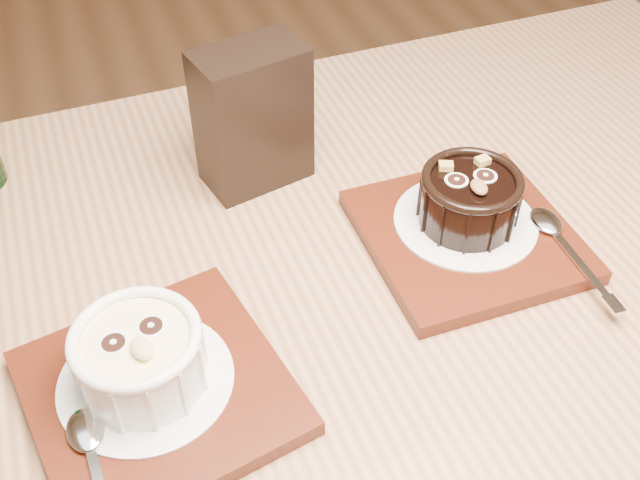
{
  "coord_description": "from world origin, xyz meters",
  "views": [
    {
      "loc": [
        -0.35,
        -0.28,
        1.22
      ],
      "look_at": [
        -0.2,
        0.12,
        0.81
      ],
      "focal_mm": 42.0,
      "sensor_mm": 36.0,
      "label": 1
    }
  ],
  "objects_px": {
    "table": "(341,388)",
    "tray_left": "(159,392)",
    "tray_right": "(467,236)",
    "condiment_stand": "(253,117)",
    "ramekin_dark": "(470,197)",
    "ramekin_white": "(139,355)"
  },
  "relations": [
    {
      "from": "table",
      "to": "condiment_stand",
      "type": "xyz_separation_m",
      "value": [
        -0.01,
        0.21,
        0.16
      ]
    },
    {
      "from": "tray_left",
      "to": "tray_right",
      "type": "distance_m",
      "value": 0.3
    },
    {
      "from": "tray_right",
      "to": "condiment_stand",
      "type": "relative_size",
      "value": 1.29
    },
    {
      "from": "tray_left",
      "to": "ramekin_dark",
      "type": "xyz_separation_m",
      "value": [
        0.3,
        0.08,
        0.04
      ]
    },
    {
      "from": "tray_left",
      "to": "tray_right",
      "type": "height_order",
      "value": "same"
    },
    {
      "from": "ramekin_white",
      "to": "tray_right",
      "type": "xyz_separation_m",
      "value": [
        0.3,
        0.07,
        -0.04
      ]
    },
    {
      "from": "table",
      "to": "tray_left",
      "type": "bearing_deg",
      "value": -171.84
    },
    {
      "from": "ramekin_white",
      "to": "condiment_stand",
      "type": "relative_size",
      "value": 0.67
    },
    {
      "from": "table",
      "to": "condiment_stand",
      "type": "distance_m",
      "value": 0.26
    },
    {
      "from": "ramekin_dark",
      "to": "condiment_stand",
      "type": "xyz_separation_m",
      "value": [
        -0.16,
        0.15,
        0.03
      ]
    },
    {
      "from": "tray_left",
      "to": "tray_right",
      "type": "relative_size",
      "value": 1.0
    },
    {
      "from": "table",
      "to": "tray_right",
      "type": "xyz_separation_m",
      "value": [
        0.14,
        0.05,
        0.1
      ]
    },
    {
      "from": "tray_left",
      "to": "condiment_stand",
      "type": "xyz_separation_m",
      "value": [
        0.14,
        0.23,
        0.06
      ]
    },
    {
      "from": "condiment_stand",
      "to": "tray_right",
      "type": "bearing_deg",
      "value": -45.88
    },
    {
      "from": "tray_left",
      "to": "tray_right",
      "type": "xyz_separation_m",
      "value": [
        0.3,
        0.07,
        0.0
      ]
    },
    {
      "from": "tray_right",
      "to": "table",
      "type": "bearing_deg",
      "value": -159.7
    },
    {
      "from": "tray_left",
      "to": "ramekin_white",
      "type": "height_order",
      "value": "ramekin_white"
    },
    {
      "from": "tray_left",
      "to": "ramekin_dark",
      "type": "relative_size",
      "value": 2.0
    },
    {
      "from": "ramekin_white",
      "to": "tray_right",
      "type": "bearing_deg",
      "value": -0.36
    },
    {
      "from": "ramekin_dark",
      "to": "tray_right",
      "type": "bearing_deg",
      "value": -97.5
    },
    {
      "from": "tray_left",
      "to": "ramekin_white",
      "type": "relative_size",
      "value": 1.91
    },
    {
      "from": "tray_right",
      "to": "condiment_stand",
      "type": "bearing_deg",
      "value": 134.12
    }
  ]
}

